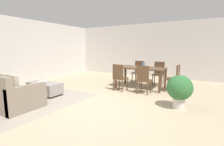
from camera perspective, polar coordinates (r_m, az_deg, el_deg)
name	(u,v)px	position (r m, az deg, el deg)	size (l,w,h in m)	color
ground_plane	(97,105)	(4.34, -5.06, -10.98)	(10.80, 10.80, 0.00)	tan
wall_back	(155,50)	(8.66, 14.53, 7.61)	(9.00, 0.12, 2.70)	beige
wall_left	(14,51)	(7.88, -30.77, 6.62)	(0.12, 11.00, 2.70)	beige
area_rug	(27,99)	(5.44, -27.49, -7.87)	(3.00, 2.80, 0.01)	gray
couch	(1,93)	(5.17, -34.01, -5.86)	(2.24, 0.95, 0.86)	gray
ottoman_table	(45,88)	(5.60, -22.30, -4.72)	(1.12, 0.53, 0.39)	gray
dining_table	(141,70)	(6.16, 9.89, 1.16)	(1.75, 0.94, 0.76)	#513823
dining_chair_near_left	(119,76)	(5.59, 2.57, -1.04)	(0.43, 0.43, 0.92)	#513823
dining_chair_near_right	(144,78)	(5.30, 10.88, -1.72)	(0.41, 0.41, 0.92)	#513823
dining_chair_far_left	(138,70)	(7.11, 9.16, 0.92)	(0.42, 0.42, 0.92)	#513823
dining_chair_far_right	(159,72)	(6.80, 15.88, 0.35)	(0.41, 0.41, 0.92)	#513823
dining_chair_head_east	(175,77)	(5.86, 20.94, -1.15)	(0.42, 0.42, 0.92)	#513823
vase_centerpiece	(143,65)	(6.13, 10.84, 2.78)	(0.11, 0.11, 0.18)	slate
book_on_ottoman	(42,82)	(5.60, -23.10, -2.85)	(0.26, 0.20, 0.03)	silver
potted_plant	(180,89)	(4.28, 22.37, -5.14)	(0.61, 0.61, 0.82)	beige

